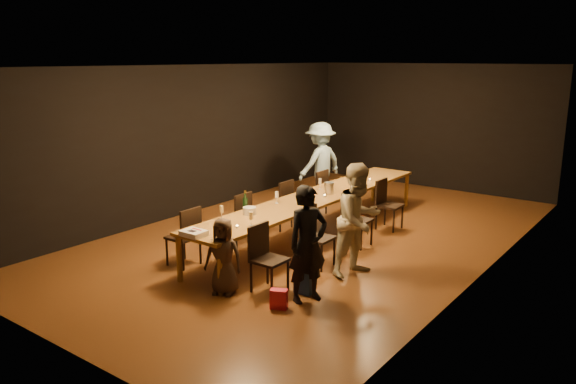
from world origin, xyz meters
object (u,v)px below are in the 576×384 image
Objects in this scene: chair_right_3 at (390,205)px; birthday_cake at (194,233)px; chair_left_2 at (278,204)px; ice_bucket at (329,188)px; chair_left_1 at (235,219)px; chair_right_2 at (358,219)px; chair_left_0 at (183,236)px; table at (316,199)px; child at (223,256)px; woman_tan at (359,220)px; chair_right_0 at (269,259)px; plate_stack at (249,211)px; champagne_bottle at (245,201)px; woman_birthday at (308,244)px; chair_left_3 at (314,192)px; man_blue at (320,163)px; chair_right_1 at (318,237)px.

chair_right_3 reaches higher than birthday_cake.
ice_bucket is at bearing -71.33° from chair_left_2.
birthday_cake is at bearing -92.79° from ice_bucket.
chair_right_2 is at bearing -54.78° from chair_left_1.
chair_left_1 is at bearing -180.00° from chair_left_2.
birthday_cake is (0.77, -0.50, 0.32)m from chair_left_0.
birthday_cake is at bearing -91.63° from table.
child is at bearing 10.20° from birthday_cake.
chair_left_2 is 2.63m from woman_tan.
child is at bearing -47.97° from chair_right_0.
child is 5.12× the size of plate_stack.
ice_bucket is at bearing -18.81° from chair_left_0.
plate_stack is at bearing -127.48° from chair_right_0.
plate_stack is (-1.02, 0.78, 0.34)m from chair_right_0.
champagne_bottle is (-0.17, 0.10, 0.11)m from plate_stack.
chair_right_0 is 1.54m from champagne_bottle.
table is 6.45× the size of chair_right_0.
child is at bearing 161.88° from woman_tan.
chair_left_2 reaches higher than plate_stack.
woman_birthday reaches higher than plate_stack.
chair_left_3 is 4.20m from child.
champagne_bottle is at bearing -30.59° from chair_left_0.
woman_birthday is at bearing -147.10° from chair_left_3.
chair_right_2 is 0.52× the size of man_blue.
chair_left_3 is 2.72× the size of champagne_bottle.
ice_bucket is (-1.36, 2.64, 0.07)m from woman_birthday.
woman_birthday is at bearing -24.38° from champagne_bottle.
man_blue is at bearing 5.76° from chair_left_0.
woman_tan is 1.88m from champagne_bottle.
birthday_cake is (0.77, -1.70, 0.32)m from chair_left_1.
table is 29.80× the size of ice_bucket.
chair_right_3 is 1.70m from chair_left_3.
chair_left_3 is at bearing 103.63° from plate_stack.
man_blue is (-0.45, 4.49, 0.42)m from chair_left_0.
chair_right_1 is 2.40m from chair_right_3.
champagne_bottle reaches higher than chair_right_0.
woman_tan is 4.90× the size of champagne_bottle.
table is at bearing -35.31° from chair_left_1.
chair_right_2 is 1.35m from woman_tan.
chair_right_0 and chair_left_3 have the same top height.
chair_right_3 is 0.88× the size of child.
chair_left_0 is 4.49× the size of plate_stack.
chair_right_3 is at bearing 180.00° from chair_right_1.
chair_left_1 is (-1.70, 1.20, 0.00)m from chair_right_0.
woman_birthday is 7.74× the size of ice_bucket.
woman_birthday is (0.58, -1.12, 0.31)m from chair_right_1.
child is (-0.46, -2.82, 0.07)m from chair_right_2.
child is at bearing -9.32° from chair_right_2.
chair_right_0 is 1.00× the size of chair_right_1.
woman_birthday is (2.28, -2.32, 0.31)m from chair_left_2.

